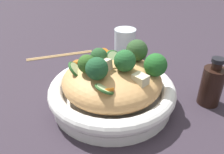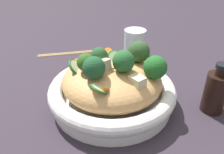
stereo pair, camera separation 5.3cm
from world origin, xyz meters
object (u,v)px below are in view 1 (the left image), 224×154
(soy_sauce_bottle, at_px, (212,85))
(chopsticks_pair, at_px, (60,55))
(drinking_glass, at_px, (125,42))
(serving_bowl, at_px, (112,93))

(soy_sauce_bottle, bearing_deg, chopsticks_pair, -117.40)
(soy_sauce_bottle, relative_size, chopsticks_pair, 0.57)
(soy_sauce_bottle, bearing_deg, drinking_glass, -140.85)
(soy_sauce_bottle, relative_size, drinking_glass, 1.36)
(serving_bowl, xyz_separation_m, soy_sauce_bottle, (-0.02, 0.23, 0.02))
(serving_bowl, xyz_separation_m, chopsticks_pair, (-0.25, -0.20, -0.03))
(chopsticks_pair, bearing_deg, drinking_glass, 99.98)
(chopsticks_pair, bearing_deg, serving_bowl, 39.03)
(soy_sauce_bottle, height_order, drinking_glass, soy_sauce_bottle)
(serving_bowl, distance_m, drinking_glass, 0.29)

